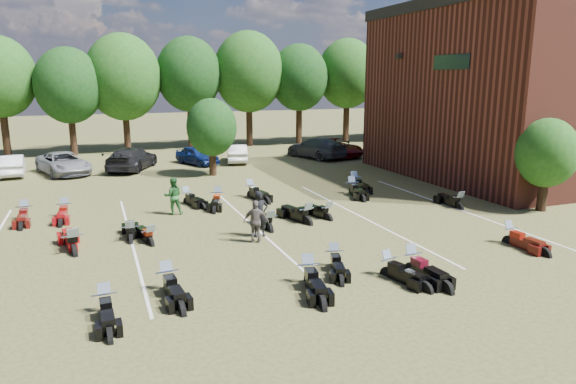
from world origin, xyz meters
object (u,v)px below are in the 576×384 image
car_4 (197,155)px  motorcycle_0 (168,291)px  motorcycle_7 (74,254)px  motorcycle_14 (26,220)px  person_green (173,196)px  person_grey (256,222)px  person_black (260,214)px  motorcycle_3 (334,267)px

car_4 → motorcycle_0: 23.09m
motorcycle_7 → motorcycle_14: bearing=-78.6°
car_4 → motorcycle_7: 19.68m
person_green → person_grey: 5.82m
car_4 → person_black: bearing=-117.1°
car_4 → person_black: person_black is taller
person_green → motorcycle_3: size_ratio=0.85×
motorcycle_3 → motorcycle_14: (-10.24, 10.12, 0.00)m
motorcycle_14 → person_green: bearing=-12.3°
car_4 → motorcycle_7: size_ratio=1.57×
car_4 → motorcycle_14: 15.90m
person_grey → motorcycle_7: (-6.46, 1.00, -0.82)m
person_green → motorcycle_14: 6.50m
motorcycle_14 → person_black: bearing=-34.2°
car_4 → person_grey: size_ratio=2.37×
motorcycle_7 → motorcycle_3: bearing=142.2°
person_green → motorcycle_14: person_green is taller
car_4 → motorcycle_0: car_4 is taller
person_black → person_grey: person_black is taller
car_4 → person_black: (-1.08, -18.36, 0.25)m
person_grey → motorcycle_0: size_ratio=0.74×
motorcycle_7 → motorcycle_14: 6.09m
motorcycle_7 → person_black: bearing=167.9°
car_4 → motorcycle_3: car_4 is taller
person_black → person_grey: bearing=-121.9°
person_black → motorcycle_3: person_black is taller
person_black → person_grey: 0.75m
person_grey → motorcycle_14: bearing=-16.4°
motorcycle_3 → person_grey: bearing=132.8°
person_green → person_grey: (2.30, -5.35, -0.04)m
car_4 → motorcycle_0: bearing=-126.9°
person_green → motorcycle_0: size_ratio=0.77×
car_4 → motorcycle_3: bearing=-113.2°
person_green → motorcycle_3: 9.64m
person_grey → motorcycle_7: person_grey is taller
motorcycle_0 → motorcycle_7: motorcycle_7 is taller
motorcycle_0 → motorcycle_3: (5.43, 0.05, 0.00)m
motorcycle_0 → motorcycle_3: size_ratio=1.10×
person_green → motorcycle_14: (-6.30, 1.36, -0.86)m
person_black → motorcycle_0: 5.93m
person_grey → motorcycle_3: person_grey is taller
car_4 → person_green: size_ratio=2.27×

